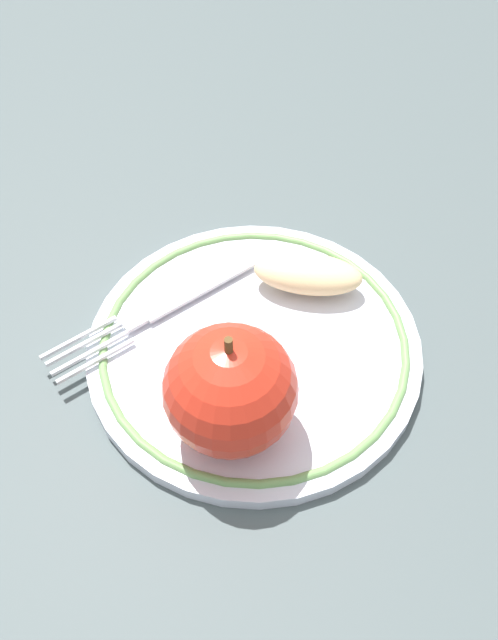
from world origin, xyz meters
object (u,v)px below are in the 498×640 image
object	(u,v)px
plate	(249,343)
apple_slice_front	(308,274)
apple_red_whole	(230,390)
fork	(161,309)

from	to	relation	value
plate	apple_slice_front	xyz separation A→B (m)	(-0.04, -0.05, 0.02)
plate	apple_red_whole	world-z (taller)	apple_red_whole
plate	fork	world-z (taller)	fork
apple_red_whole	apple_slice_front	world-z (taller)	apple_red_whole
apple_red_whole	apple_slice_front	xyz separation A→B (m)	(-0.06, -0.11, -0.03)
apple_red_whole	fork	size ratio (longest dim) A/B	0.61
apple_red_whole	plate	bearing A→B (deg)	-100.59
plate	fork	size ratio (longest dim) A/B	1.56
apple_red_whole	fork	world-z (taller)	apple_red_whole
plate	apple_red_whole	size ratio (longest dim) A/B	2.55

